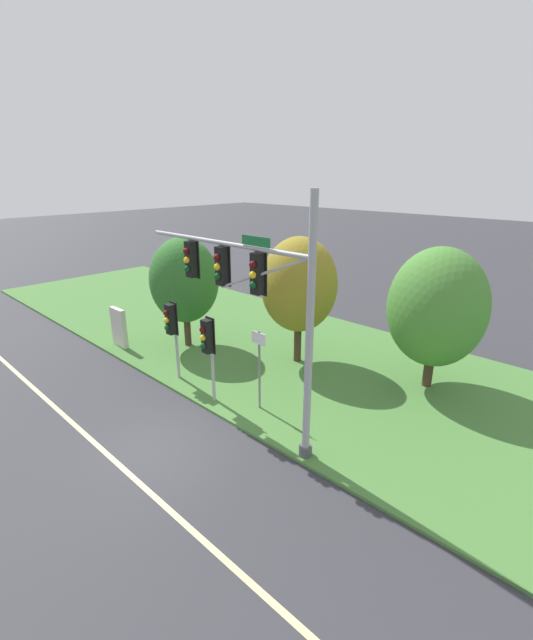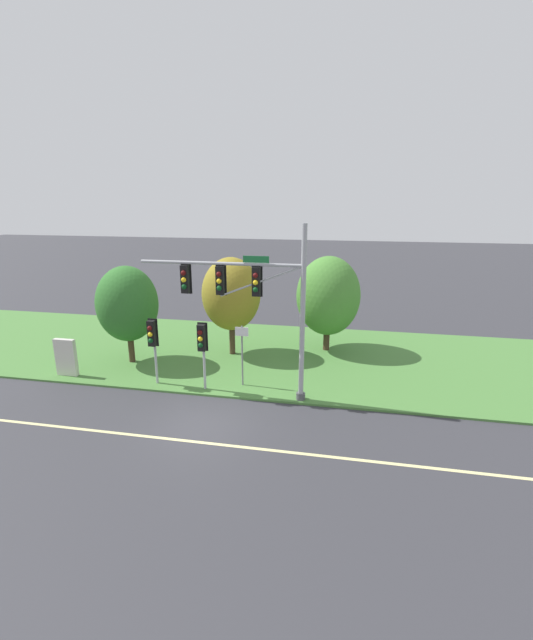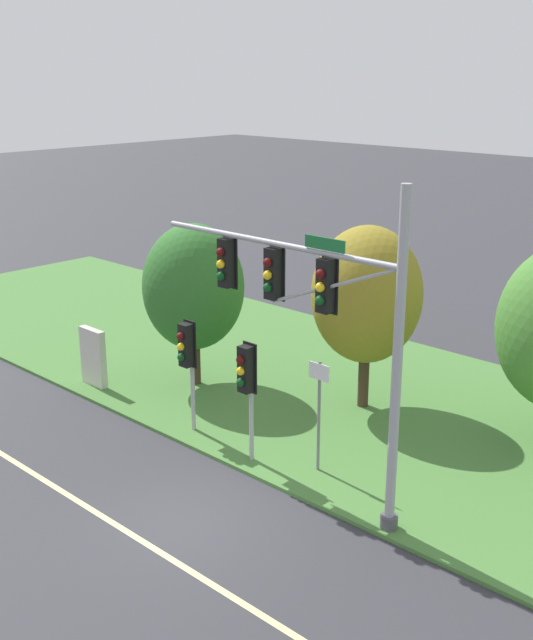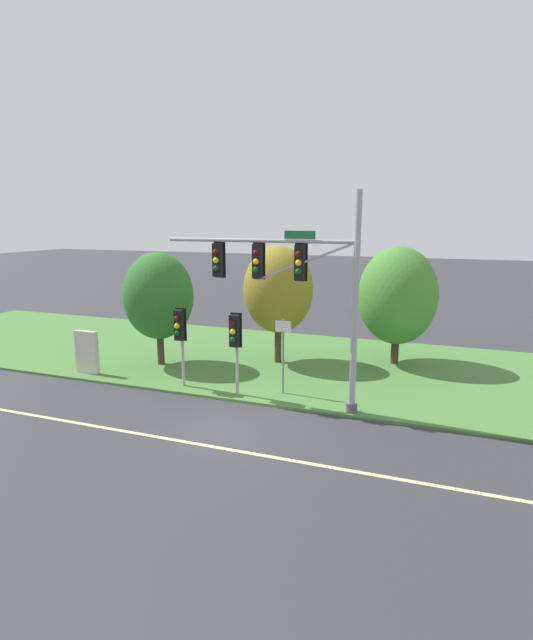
{
  "view_description": "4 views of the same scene",
  "coord_description": "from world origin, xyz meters",
  "px_view_note": "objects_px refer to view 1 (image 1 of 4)",
  "views": [
    {
      "loc": [
        10.24,
        -5.77,
        8.13
      ],
      "look_at": [
        1.6,
        3.29,
        3.78
      ],
      "focal_mm": 24.0,
      "sensor_mm": 36.0,
      "label": 1
    },
    {
      "loc": [
        5.48,
        -14.44,
        8.7
      ],
      "look_at": [
        1.73,
        4.65,
        3.16
      ],
      "focal_mm": 24.0,
      "sensor_mm": 36.0,
      "label": 2
    },
    {
      "loc": [
        12.45,
        -10.43,
        9.9
      ],
      "look_at": [
        -1.04,
        3.81,
        3.74
      ],
      "focal_mm": 45.0,
      "sensor_mm": 36.0,
      "label": 3
    },
    {
      "loc": [
        6.68,
        -13.85,
        6.8
      ],
      "look_at": [
        0.22,
        3.36,
        3.09
      ],
      "focal_mm": 28.0,
      "sensor_mm": 36.0,
      "label": 4
    }
  ],
  "objects_px": {
    "tree_nearest_road": "(184,280)",
    "tree_behind_signpost": "(437,308)",
    "traffic_signal_mast": "(253,292)",
    "info_kiosk": "(119,327)",
    "pedestrian_signal_further_along": "(208,342)",
    "tree_left_of_mast": "(299,285)",
    "pedestrian_signal_near_kerb": "(172,324)",
    "route_sign_post": "(259,361)"
  },
  "relations": [
    {
      "from": "tree_nearest_road",
      "to": "tree_behind_signpost",
      "type": "height_order",
      "value": "tree_behind_signpost"
    },
    {
      "from": "traffic_signal_mast",
      "to": "info_kiosk",
      "type": "height_order",
      "value": "traffic_signal_mast"
    },
    {
      "from": "pedestrian_signal_further_along",
      "to": "traffic_signal_mast",
      "type": "bearing_deg",
      "value": -1.68
    },
    {
      "from": "tree_left_of_mast",
      "to": "pedestrian_signal_near_kerb",
      "type": "bearing_deg",
      "value": -117.16
    },
    {
      "from": "tree_nearest_road",
      "to": "info_kiosk",
      "type": "bearing_deg",
      "value": -134.04
    },
    {
      "from": "pedestrian_signal_further_along",
      "to": "tree_behind_signpost",
      "type": "relative_size",
      "value": 0.59
    },
    {
      "from": "traffic_signal_mast",
      "to": "tree_nearest_road",
      "type": "xyz_separation_m",
      "value": [
        -7.43,
        2.81,
        -1.41
      ]
    },
    {
      "from": "route_sign_post",
      "to": "tree_nearest_road",
      "type": "distance_m",
      "value": 7.07
    },
    {
      "from": "pedestrian_signal_near_kerb",
      "to": "pedestrian_signal_further_along",
      "type": "height_order",
      "value": "pedestrian_signal_further_along"
    },
    {
      "from": "route_sign_post",
      "to": "tree_nearest_road",
      "type": "xyz_separation_m",
      "value": [
        -6.68,
        1.81,
        1.41
      ]
    },
    {
      "from": "pedestrian_signal_further_along",
      "to": "info_kiosk",
      "type": "xyz_separation_m",
      "value": [
        -7.35,
        0.39,
        -1.43
      ]
    },
    {
      "from": "traffic_signal_mast",
      "to": "route_sign_post",
      "type": "height_order",
      "value": "traffic_signal_mast"
    },
    {
      "from": "pedestrian_signal_near_kerb",
      "to": "tree_left_of_mast",
      "type": "relative_size",
      "value": 0.59
    },
    {
      "from": "route_sign_post",
      "to": "tree_nearest_road",
      "type": "height_order",
      "value": "tree_nearest_road"
    },
    {
      "from": "info_kiosk",
      "to": "tree_left_of_mast",
      "type": "bearing_deg",
      "value": 32.23
    },
    {
      "from": "tree_left_of_mast",
      "to": "tree_behind_signpost",
      "type": "height_order",
      "value": "tree_left_of_mast"
    },
    {
      "from": "tree_left_of_mast",
      "to": "tree_behind_signpost",
      "type": "bearing_deg",
      "value": 18.09
    },
    {
      "from": "tree_left_of_mast",
      "to": "traffic_signal_mast",
      "type": "bearing_deg",
      "value": -64.94
    },
    {
      "from": "pedestrian_signal_near_kerb",
      "to": "info_kiosk",
      "type": "bearing_deg",
      "value": 177.63
    },
    {
      "from": "route_sign_post",
      "to": "info_kiosk",
      "type": "height_order",
      "value": "route_sign_post"
    },
    {
      "from": "traffic_signal_mast",
      "to": "pedestrian_signal_near_kerb",
      "type": "height_order",
      "value": "traffic_signal_mast"
    },
    {
      "from": "route_sign_post",
      "to": "info_kiosk",
      "type": "xyz_separation_m",
      "value": [
        -8.96,
        -0.54,
        -0.89
      ]
    },
    {
      "from": "pedestrian_signal_near_kerb",
      "to": "traffic_signal_mast",
      "type": "bearing_deg",
      "value": -3.02
    },
    {
      "from": "tree_nearest_road",
      "to": "tree_left_of_mast",
      "type": "height_order",
      "value": "tree_left_of_mast"
    },
    {
      "from": "pedestrian_signal_further_along",
      "to": "tree_left_of_mast",
      "type": "height_order",
      "value": "tree_left_of_mast"
    },
    {
      "from": "tree_behind_signpost",
      "to": "pedestrian_signal_near_kerb",
      "type": "bearing_deg",
      "value": -139.76
    },
    {
      "from": "traffic_signal_mast",
      "to": "tree_behind_signpost",
      "type": "distance_m",
      "value": 7.51
    },
    {
      "from": "traffic_signal_mast",
      "to": "tree_left_of_mast",
      "type": "xyz_separation_m",
      "value": [
        -2.37,
        5.08,
        -1.16
      ]
    },
    {
      "from": "tree_behind_signpost",
      "to": "tree_left_of_mast",
      "type": "bearing_deg",
      "value": -161.91
    },
    {
      "from": "route_sign_post",
      "to": "info_kiosk",
      "type": "distance_m",
      "value": 9.02
    },
    {
      "from": "traffic_signal_mast",
      "to": "pedestrian_signal_further_along",
      "type": "distance_m",
      "value": 3.28
    },
    {
      "from": "tree_nearest_road",
      "to": "pedestrian_signal_further_along",
      "type": "bearing_deg",
      "value": -28.4
    },
    {
      "from": "pedestrian_signal_near_kerb",
      "to": "tree_left_of_mast",
      "type": "bearing_deg",
      "value": 62.84
    },
    {
      "from": "tree_nearest_road",
      "to": "tree_behind_signpost",
      "type": "xyz_separation_m",
      "value": [
        10.31,
        3.98,
        -0.0
      ]
    },
    {
      "from": "traffic_signal_mast",
      "to": "tree_nearest_road",
      "type": "distance_m",
      "value": 8.07
    },
    {
      "from": "traffic_signal_mast",
      "to": "pedestrian_signal_further_along",
      "type": "height_order",
      "value": "traffic_signal_mast"
    },
    {
      "from": "traffic_signal_mast",
      "to": "tree_behind_signpost",
      "type": "xyz_separation_m",
      "value": [
        2.88,
        6.79,
        -1.41
      ]
    },
    {
      "from": "pedestrian_signal_further_along",
      "to": "route_sign_post",
      "type": "bearing_deg",
      "value": 30.01
    },
    {
      "from": "tree_nearest_road",
      "to": "tree_behind_signpost",
      "type": "distance_m",
      "value": 11.05
    },
    {
      "from": "pedestrian_signal_near_kerb",
      "to": "info_kiosk",
      "type": "relative_size",
      "value": 1.71
    },
    {
      "from": "tree_behind_signpost",
      "to": "info_kiosk",
      "type": "relative_size",
      "value": 2.9
    },
    {
      "from": "route_sign_post",
      "to": "tree_nearest_road",
      "type": "bearing_deg",
      "value": 164.84
    }
  ]
}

